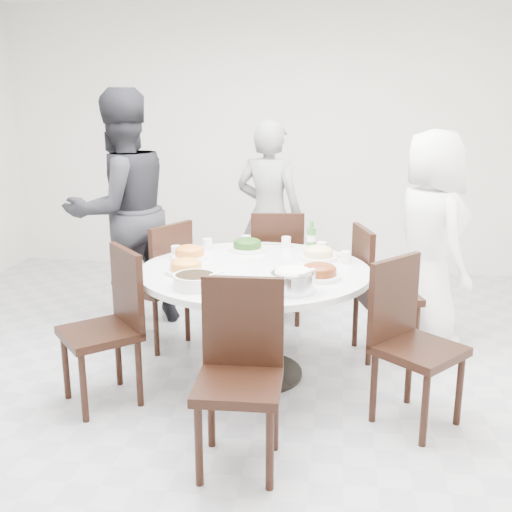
# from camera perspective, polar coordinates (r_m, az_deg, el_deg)

# --- Properties ---
(floor) EXTENTS (6.00, 6.00, 0.01)m
(floor) POSITION_cam_1_polar(r_m,az_deg,el_deg) (3.89, -1.86, -13.07)
(floor) COLOR #B3B3B8
(floor) RESTS_ON ground
(wall_back) EXTENTS (6.00, 0.01, 2.80)m
(wall_back) POSITION_cam_1_polar(r_m,az_deg,el_deg) (6.44, 2.59, 10.97)
(wall_back) COLOR white
(wall_back) RESTS_ON ground
(dining_table) EXTENTS (1.50, 1.50, 0.75)m
(dining_table) POSITION_cam_1_polar(r_m,az_deg,el_deg) (4.00, -0.10, -6.36)
(dining_table) COLOR white
(dining_table) RESTS_ON floor
(chair_ne) EXTENTS (0.51, 0.51, 0.95)m
(chair_ne) POSITION_cam_1_polar(r_m,az_deg,el_deg) (4.39, 12.34, -3.39)
(chair_ne) COLOR black
(chair_ne) RESTS_ON floor
(chair_n) EXTENTS (0.47, 0.47, 0.95)m
(chair_n) POSITION_cam_1_polar(r_m,az_deg,el_deg) (4.99, 1.95, -0.89)
(chair_n) COLOR black
(chair_n) RESTS_ON floor
(chair_nw) EXTENTS (0.57, 0.57, 0.95)m
(chair_nw) POSITION_cam_1_polar(r_m,az_deg,el_deg) (4.56, -9.68, -2.60)
(chair_nw) COLOR black
(chair_nw) RESTS_ON floor
(chair_sw) EXTENTS (0.59, 0.59, 0.95)m
(chair_sw) POSITION_cam_1_polar(r_m,az_deg,el_deg) (3.73, -14.71, -6.81)
(chair_sw) COLOR black
(chair_sw) RESTS_ON floor
(chair_s) EXTENTS (0.43, 0.43, 0.95)m
(chair_s) POSITION_cam_1_polar(r_m,az_deg,el_deg) (3.00, -1.69, -11.79)
(chair_s) COLOR black
(chair_s) RESTS_ON floor
(chair_se) EXTENTS (0.59, 0.59, 0.95)m
(chair_se) POSITION_cam_1_polar(r_m,az_deg,el_deg) (3.50, 15.30, -8.28)
(chair_se) COLOR black
(chair_se) RESTS_ON floor
(diner_right) EXTENTS (0.78, 0.93, 1.61)m
(diner_right) POSITION_cam_1_polar(r_m,az_deg,el_deg) (4.63, 16.19, 1.54)
(diner_right) COLOR white
(diner_right) RESTS_ON floor
(diner_middle) EXTENTS (0.69, 0.54, 1.66)m
(diner_middle) POSITION_cam_1_polar(r_m,az_deg,el_deg) (5.27, 1.26, 3.89)
(diner_middle) COLOR black
(diner_middle) RESTS_ON floor
(diner_left) EXTENTS (1.15, 1.17, 1.90)m
(diner_left) POSITION_cam_1_polar(r_m,az_deg,el_deg) (4.89, -12.69, 4.18)
(diner_left) COLOR black
(diner_left) RESTS_ON floor
(dish_greens) EXTENTS (0.26, 0.26, 0.07)m
(dish_greens) POSITION_cam_1_polar(r_m,az_deg,el_deg) (4.33, -0.84, 0.93)
(dish_greens) COLOR white
(dish_greens) RESTS_ON dining_table
(dish_pale) EXTENTS (0.26, 0.26, 0.07)m
(dish_pale) POSITION_cam_1_polar(r_m,az_deg,el_deg) (4.12, 5.93, 0.15)
(dish_pale) COLOR white
(dish_pale) RESTS_ON dining_table
(dish_orange) EXTENTS (0.26, 0.26, 0.07)m
(dish_orange) POSITION_cam_1_polar(r_m,az_deg,el_deg) (4.14, -6.34, 0.21)
(dish_orange) COLOR white
(dish_orange) RESTS_ON dining_table
(dish_redbrown) EXTENTS (0.27, 0.27, 0.07)m
(dish_redbrown) POSITION_cam_1_polar(r_m,az_deg,el_deg) (3.68, 6.03, -1.63)
(dish_redbrown) COLOR white
(dish_redbrown) RESTS_ON dining_table
(dish_tofu) EXTENTS (0.25, 0.25, 0.07)m
(dish_tofu) POSITION_cam_1_polar(r_m,az_deg,el_deg) (3.80, -6.68, -1.14)
(dish_tofu) COLOR white
(dish_tofu) RESTS_ON dining_table
(rice_bowl) EXTENTS (0.26, 0.26, 0.11)m
(rice_bowl) POSITION_cam_1_polar(r_m,az_deg,el_deg) (3.41, 3.54, -2.49)
(rice_bowl) COLOR silver
(rice_bowl) RESTS_ON dining_table
(soup_bowl) EXTENTS (0.26, 0.26, 0.08)m
(soup_bowl) POSITION_cam_1_polar(r_m,az_deg,el_deg) (3.50, -5.84, -2.38)
(soup_bowl) COLOR white
(soup_bowl) RESTS_ON dining_table
(beverage_bottle) EXTENTS (0.06, 0.06, 0.22)m
(beverage_bottle) POSITION_cam_1_polar(r_m,az_deg,el_deg) (4.32, 5.30, 1.89)
(beverage_bottle) COLOR #2E732E
(beverage_bottle) RESTS_ON dining_table
(tea_cups) EXTENTS (0.07, 0.07, 0.08)m
(tea_cups) POSITION_cam_1_polar(r_m,az_deg,el_deg) (4.46, 0.94, 1.43)
(tea_cups) COLOR white
(tea_cups) RESTS_ON dining_table
(chopsticks) EXTENTS (0.24, 0.04, 0.01)m
(chopsticks) POSITION_cam_1_polar(r_m,az_deg,el_deg) (4.48, 1.40, 1.03)
(chopsticks) COLOR tan
(chopsticks) RESTS_ON dining_table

